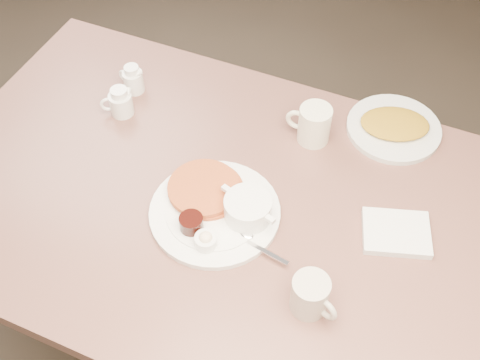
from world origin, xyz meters
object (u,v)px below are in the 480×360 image
at_px(diner_table, 237,245).
at_px(coffee_mug_far, 313,124).
at_px(main_plate, 219,207).
at_px(hash_plate, 394,127).
at_px(creamer_left, 120,102).
at_px(coffee_mug_near, 311,295).
at_px(creamer_right, 133,79).

relative_size(diner_table, coffee_mug_far, 12.86).
xyz_separation_m(main_plate, hash_plate, (0.30, 0.42, -0.01)).
relative_size(creamer_left, hash_plate, 0.28).
xyz_separation_m(main_plate, coffee_mug_near, (0.27, -0.14, 0.02)).
bearing_deg(coffee_mug_near, hash_plate, 86.67).
relative_size(diner_table, hash_plate, 4.92).
bearing_deg(main_plate, creamer_right, 143.57).
bearing_deg(coffee_mug_far, main_plate, -110.65).
height_order(coffee_mug_near, hash_plate, coffee_mug_near).
height_order(coffee_mug_near, creamer_right, coffee_mug_near).
distance_m(main_plate, coffee_mug_far, 0.33).
relative_size(creamer_left, creamer_right, 1.00).
height_order(creamer_left, creamer_right, same).
bearing_deg(main_plate, diner_table, 53.89).
distance_m(coffee_mug_far, creamer_left, 0.50).
distance_m(coffee_mug_far, hash_plate, 0.22).
xyz_separation_m(diner_table, coffee_mug_far, (0.09, 0.27, 0.22)).
bearing_deg(creamer_left, creamer_right, 99.07).
bearing_deg(creamer_left, diner_table, -21.75).
bearing_deg(coffee_mug_far, hash_plate, 30.72).
height_order(coffee_mug_near, coffee_mug_far, coffee_mug_far).
xyz_separation_m(diner_table, hash_plate, (0.27, 0.38, 0.18)).
height_order(diner_table, coffee_mug_far, coffee_mug_far).
height_order(creamer_right, hash_plate, creamer_right).
relative_size(main_plate, coffee_mug_near, 3.33).
bearing_deg(coffee_mug_near, diner_table, 143.52).
relative_size(creamer_right, hash_plate, 0.28).
height_order(main_plate, creamer_left, creamer_left).
distance_m(main_plate, creamer_right, 0.48).
bearing_deg(creamer_right, creamer_left, -80.93).
relative_size(main_plate, creamer_left, 4.65).
relative_size(coffee_mug_far, hash_plate, 0.38).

